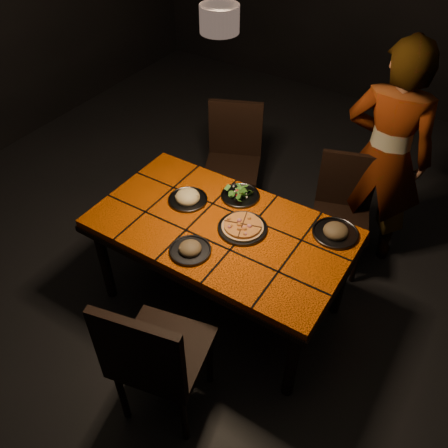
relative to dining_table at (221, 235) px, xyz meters
The scene contains 12 objects.
room_shell 0.83m from the dining_table, ahead, with size 6.04×7.04×3.08m.
dining_table is the anchor object (origin of this frame).
chair_near 0.90m from the dining_table, 80.11° to the right, with size 0.56×0.56×1.04m.
chair_far_left 1.10m from the dining_table, 117.23° to the left, with size 0.57×0.57×0.96m.
chair_far_right 1.02m from the dining_table, 60.82° to the left, with size 0.51×0.51×0.90m.
diner 1.30m from the dining_table, 59.61° to the left, with size 0.63×0.41×1.72m, color brown.
pendant_lamp 1.35m from the dining_table, ahead, with size 0.18×0.18×1.06m.
plate_pizza 0.17m from the dining_table, 18.60° to the left, with size 0.32×0.32×0.04m.
plate_pasta 0.34m from the dining_table, 164.10° to the left, with size 0.26×0.26×0.09m.
plate_salad 0.33m from the dining_table, 98.18° to the left, with size 0.26×0.26×0.07m.
plate_mushroom_a 0.30m from the dining_table, 95.95° to the right, with size 0.25×0.25×0.08m.
plate_mushroom_b 0.71m from the dining_table, 26.17° to the left, with size 0.28×0.28×0.09m.
Camera 1 is at (1.18, -1.82, 2.74)m, focal length 38.00 mm.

